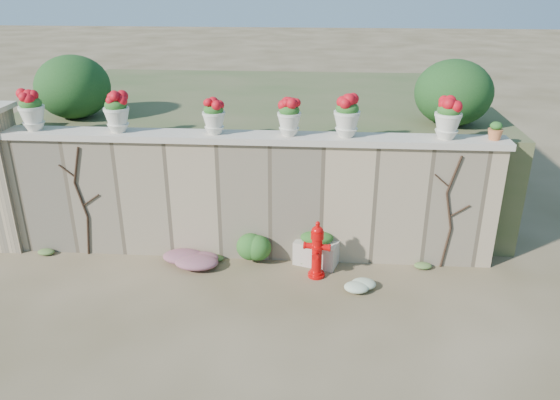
# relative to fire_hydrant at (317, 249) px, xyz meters

# --- Properties ---
(ground) EXTENTS (80.00, 80.00, 0.00)m
(ground) POSITION_rel_fire_hydrant_xyz_m (-1.18, -1.13, -0.48)
(ground) COLOR brown
(ground) RESTS_ON ground
(stone_wall) EXTENTS (8.00, 0.40, 2.00)m
(stone_wall) POSITION_rel_fire_hydrant_xyz_m (-1.18, 0.67, 0.52)
(stone_wall) COLOR tan
(stone_wall) RESTS_ON ground
(wall_cap) EXTENTS (8.10, 0.52, 0.10)m
(wall_cap) POSITION_rel_fire_hydrant_xyz_m (-1.18, 0.67, 1.57)
(wall_cap) COLOR beige
(wall_cap) RESTS_ON stone_wall
(raised_fill) EXTENTS (9.00, 6.00, 2.00)m
(raised_fill) POSITION_rel_fire_hydrant_xyz_m (-1.18, 3.87, 0.52)
(raised_fill) COLOR #384C23
(raised_fill) RESTS_ON ground
(back_shrub_left) EXTENTS (1.30, 1.30, 1.10)m
(back_shrub_left) POSITION_rel_fire_hydrant_xyz_m (-4.38, 1.87, 2.07)
(back_shrub_left) COLOR #143814
(back_shrub_left) RESTS_ON raised_fill
(back_shrub_right) EXTENTS (1.30, 1.30, 1.10)m
(back_shrub_right) POSITION_rel_fire_hydrant_xyz_m (2.22, 1.87, 2.07)
(back_shrub_right) COLOR #143814
(back_shrub_right) RESTS_ON raised_fill
(vine_left) EXTENTS (0.60, 0.04, 1.91)m
(vine_left) POSITION_rel_fire_hydrant_xyz_m (-3.85, 0.45, 0.51)
(vine_left) COLOR black
(vine_left) RESTS_ON ground
(vine_right) EXTENTS (0.60, 0.04, 1.91)m
(vine_right) POSITION_rel_fire_hydrant_xyz_m (2.05, 0.45, 0.51)
(vine_right) COLOR black
(vine_right) RESTS_ON ground
(fire_hydrant) EXTENTS (0.41, 0.29, 0.95)m
(fire_hydrant) POSITION_rel_fire_hydrant_xyz_m (0.00, 0.00, 0.00)
(fire_hydrant) COLOR #C40707
(fire_hydrant) RESTS_ON ground
(planter_box) EXTENTS (0.77, 0.59, 0.57)m
(planter_box) POSITION_rel_fire_hydrant_xyz_m (-0.01, 0.42, -0.21)
(planter_box) COLOR beige
(planter_box) RESTS_ON ground
(green_shrub) EXTENTS (0.68, 0.61, 0.65)m
(green_shrub) POSITION_rel_fire_hydrant_xyz_m (-1.10, 0.29, -0.15)
(green_shrub) COLOR #1E5119
(green_shrub) RESTS_ON ground
(magenta_clump) EXTENTS (0.98, 0.65, 0.26)m
(magenta_clump) POSITION_rel_fire_hydrant_xyz_m (-2.04, 0.17, -0.35)
(magenta_clump) COLOR #B62479
(magenta_clump) RESTS_ON ground
(white_flowers) EXTENTS (0.47, 0.38, 0.17)m
(white_flowers) POSITION_rel_fire_hydrant_xyz_m (0.67, -0.35, -0.39)
(white_flowers) COLOR white
(white_flowers) RESTS_ON ground
(urn_pot_0) EXTENTS (0.40, 0.40, 0.62)m
(urn_pot_0) POSITION_rel_fire_hydrant_xyz_m (-4.55, 0.67, 1.93)
(urn_pot_0) COLOR beige
(urn_pot_0) RESTS_ON wall_cap
(urn_pot_1) EXTENTS (0.40, 0.40, 0.62)m
(urn_pot_1) POSITION_rel_fire_hydrant_xyz_m (-3.18, 0.67, 1.93)
(urn_pot_1) COLOR beige
(urn_pot_1) RESTS_ON wall_cap
(urn_pot_2) EXTENTS (0.36, 0.36, 0.56)m
(urn_pot_2) POSITION_rel_fire_hydrant_xyz_m (-1.65, 0.67, 1.90)
(urn_pot_2) COLOR beige
(urn_pot_2) RESTS_ON wall_cap
(urn_pot_3) EXTENTS (0.36, 0.36, 0.57)m
(urn_pot_3) POSITION_rel_fire_hydrant_xyz_m (-0.48, 0.67, 1.91)
(urn_pot_3) COLOR beige
(urn_pot_3) RESTS_ON wall_cap
(urn_pot_4) EXTENTS (0.40, 0.40, 0.63)m
(urn_pot_4) POSITION_rel_fire_hydrant_xyz_m (0.39, 0.67, 1.94)
(urn_pot_4) COLOR beige
(urn_pot_4) RESTS_ON wall_cap
(urn_pot_5) EXTENTS (0.40, 0.40, 0.63)m
(urn_pot_5) POSITION_rel_fire_hydrant_xyz_m (1.90, 0.67, 1.94)
(urn_pot_5) COLOR beige
(urn_pot_5) RESTS_ON wall_cap
(terracotta_pot) EXTENTS (0.22, 0.22, 0.26)m
(terracotta_pot) POSITION_rel_fire_hydrant_xyz_m (2.62, 0.67, 1.75)
(terracotta_pot) COLOR #C86D3D
(terracotta_pot) RESTS_ON wall_cap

